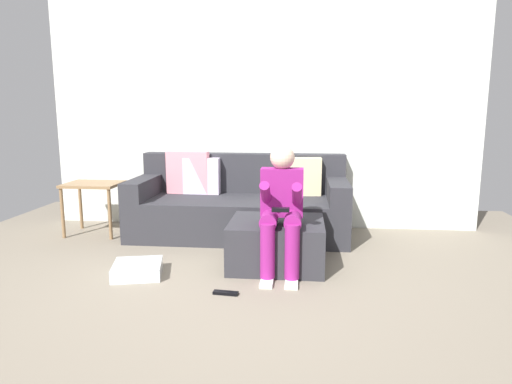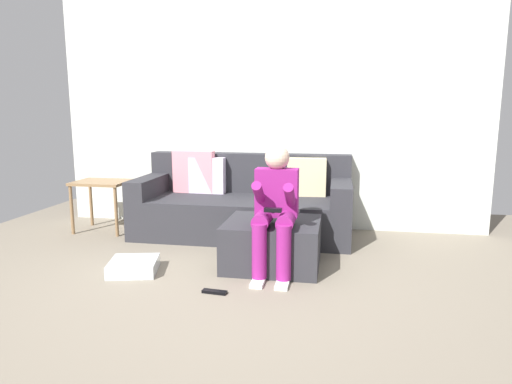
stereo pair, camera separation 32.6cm
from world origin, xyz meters
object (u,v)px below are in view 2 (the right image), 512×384
object	(u,v)px
side_table	(102,189)
remote_near_ottoman	(215,292)
person_seated	(275,206)
storage_bin	(134,266)
couch_sectional	(243,205)
ottoman	(273,244)

from	to	relation	value
side_table	remote_near_ottoman	xyz separation A→B (m)	(1.73, -1.53, -0.47)
person_seated	remote_near_ottoman	world-z (taller)	person_seated
storage_bin	side_table	bearing A→B (deg)	127.51
couch_sectional	ottoman	xyz separation A→B (m)	(0.47, -0.99, -0.12)
person_seated	ottoman	bearing A→B (deg)	103.55
storage_bin	remote_near_ottoman	xyz separation A→B (m)	(0.79, -0.31, -0.04)
couch_sectional	remote_near_ottoman	world-z (taller)	couch_sectional
ottoman	person_seated	size ratio (longest dim) A/B	0.76
person_seated	storage_bin	size ratio (longest dim) A/B	2.75
couch_sectional	storage_bin	xyz separation A→B (m)	(-0.66, -1.36, -0.27)
remote_near_ottoman	couch_sectional	bearing A→B (deg)	100.44
person_seated	side_table	distance (m)	2.35
couch_sectional	side_table	world-z (taller)	couch_sectional
side_table	ottoman	bearing A→B (deg)	-22.14
couch_sectional	person_seated	bearing A→B (deg)	-66.39
person_seated	side_table	xyz separation A→B (m)	(-2.11, 1.04, -0.09)
ottoman	person_seated	xyz separation A→B (m)	(0.05, -0.20, 0.38)
couch_sectional	storage_bin	bearing A→B (deg)	-115.84
person_seated	storage_bin	xyz separation A→B (m)	(-1.18, -0.18, -0.52)
person_seated	storage_bin	bearing A→B (deg)	-171.33
person_seated	storage_bin	distance (m)	1.30
couch_sectional	storage_bin	world-z (taller)	couch_sectional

